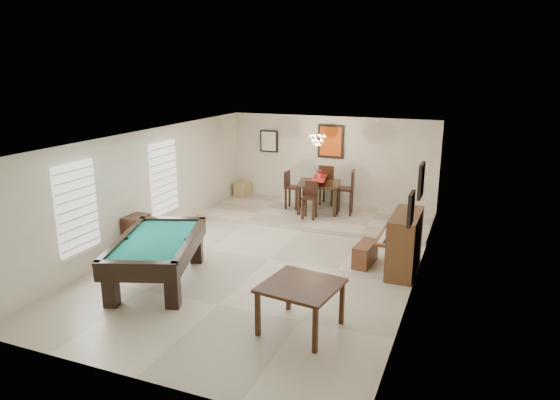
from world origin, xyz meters
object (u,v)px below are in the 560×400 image
Objects in this scene: dining_chair_south at (310,201)px; apothecary_chest at (137,235)px; flower_vase at (319,174)px; pool_table at (158,261)px; upright_piano at (397,242)px; dining_chair_west at (293,190)px; corner_bench at (242,189)px; piano_bench at (365,254)px; dining_chair_north at (328,185)px; chandelier at (317,136)px; square_table at (301,307)px; dining_chair_east at (345,192)px; dining_table at (319,195)px.

apothecary_chest is at bearing -131.78° from dining_chair_south.
pool_table is at bearing -105.67° from flower_vase.
upright_piano is (4.09, 2.25, 0.17)m from pool_table.
dining_chair_south is at bearing -90.49° from flower_vase.
corner_bench is at bearing 68.14° from dining_chair_west.
corner_bench is at bearing 141.22° from piano_bench.
flower_vase is at bearing 57.00° from apothecary_chest.
dining_chair_north is 1.80m from chandelier.
apothecary_chest is at bearing -124.97° from chandelier.
upright_piano is 1.37× the size of dining_chair_west.
dining_chair_east reaches higher than square_table.
chandelier is at bearing 89.33° from dining_chair_north.
upright_piano is 5.90× the size of flower_vase.
pool_table is at bearing -151.18° from upright_piano.
dining_chair_south is (-0.01, -0.77, 0.03)m from dining_table.
dining_chair_north is 1.09m from dining_chair_west.
pool_table reaches higher than square_table.
dining_chair_south is (-2.60, 2.29, 0.01)m from upright_piano.
square_table is 5.45m from dining_chair_south.
dining_chair_west is (0.75, 5.28, 0.22)m from pool_table.
upright_piano is at bearing -44.82° from dining_chair_south.
dining_table is (-1.60, 5.98, 0.20)m from square_table.
square_table is at bearing -96.71° from piano_bench.
upright_piano is 6.49m from corner_bench.
pool_table is 6.14m from corner_bench.
dining_chair_north is (-1.56, 6.69, 0.32)m from square_table.
flower_vase reaches higher than dining_chair_west.
square_table is 7.94m from corner_bench.
corner_bench is at bearing 164.97° from flower_vase.
pool_table is 4.23× the size of chandelier.
dining_chair_east is at bearing 50.45° from apothecary_chest.
dining_chair_south is 1.49m from dining_chair_north.
upright_piano reaches higher than dining_table.
corner_bench reaches higher than piano_bench.
dining_chair_north is (-1.91, 3.72, 0.47)m from piano_bench.
dining_table is 1.14× the size of dining_chair_south.
corner_bench is (-3.40, 0.74, -0.39)m from dining_chair_east.
dining_chair_east is at bearing 121.57° from upright_piano.
dining_chair_north is (0.04, 0.72, 0.12)m from dining_table.
chandelier is at bearing -86.74° from dining_table.
dining_chair_north is at bearing 84.73° from dining_chair_south.
dining_chair_north reaches higher than apothecary_chest.
dining_chair_east is (2.22, 5.29, 0.29)m from pool_table.
upright_piano is at bearing 71.18° from square_table.
piano_bench is at bearing 174.34° from upright_piano.
chandelier is at bearing 132.86° from upright_piano.
dining_chair_west is 2.09m from corner_bench.
dining_chair_west is (-0.74, -0.03, 0.06)m from dining_table.
upright_piano is at bearing -49.70° from flower_vase.
flower_vase is at bearing 180.00° from dining_table.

